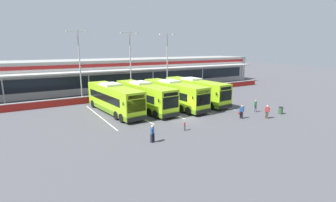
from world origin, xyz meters
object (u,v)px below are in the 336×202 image
object	(u,v)px
lamp_post_east	(167,59)
coach_bus_centre	(174,95)
coach_bus_left_centre	(144,97)
pedestrian_approaching_bus	(255,106)
coach_bus_leftmost	(114,99)
coach_bus_right_centre	(195,91)
pedestrian_near_bin	(152,133)
litter_bin	(281,110)
lamp_post_centre	(130,60)
pedestrian_child	(184,125)
pedestrian_with_handbag	(241,112)
pedestrian_in_dark_coat	(267,111)
lamp_post_west	(80,61)

from	to	relation	value
lamp_post_east	coach_bus_centre	bearing A→B (deg)	-116.87
coach_bus_left_centre	pedestrian_approaching_bus	xyz separation A→B (m)	(11.94, -8.76, -0.91)
coach_bus_leftmost	coach_bus_right_centre	world-z (taller)	same
pedestrian_near_bin	litter_bin	world-z (taller)	pedestrian_near_bin
pedestrian_near_bin	lamp_post_centre	distance (m)	22.99
litter_bin	pedestrian_child	bearing A→B (deg)	175.89
coach_bus_right_centre	pedestrian_with_handbag	xyz separation A→B (m)	(-0.58, -9.85, -0.93)
lamp_post_centre	pedestrian_in_dark_coat	bearing A→B (deg)	-68.60
pedestrian_in_dark_coat	lamp_post_west	distance (m)	27.97
lamp_post_west	coach_bus_right_centre	bearing A→B (deg)	-35.24
coach_bus_right_centre	litter_bin	distance (m)	12.32
pedestrian_with_handbag	lamp_post_centre	size ratio (longest dim) A/B	0.15
lamp_post_centre	lamp_post_east	world-z (taller)	same
coach_bus_centre	pedestrian_in_dark_coat	distance (m)	12.64
pedestrian_approaching_bus	lamp_post_centre	bearing A→B (deg)	117.42
pedestrian_child	pedestrian_approaching_bus	bearing A→B (deg)	6.38
litter_bin	lamp_post_centre	bearing A→B (deg)	118.98
pedestrian_child	litter_bin	world-z (taller)	pedestrian_child
pedestrian_with_handbag	lamp_post_west	xyz separation A→B (m)	(-14.05, 20.18, 5.43)
pedestrian_in_dark_coat	lamp_post_east	size ratio (longest dim) A/B	0.15
pedestrian_approaching_bus	lamp_post_centre	world-z (taller)	lamp_post_centre
pedestrian_in_dark_coat	pedestrian_child	bearing A→B (deg)	172.61
pedestrian_near_bin	lamp_post_west	xyz separation A→B (m)	(-1.26, 21.53, 5.42)
coach_bus_leftmost	pedestrian_child	distance (m)	11.43
pedestrian_near_bin	lamp_post_centre	world-z (taller)	lamp_post_centre
litter_bin	pedestrian_near_bin	bearing A→B (deg)	-179.50
pedestrian_with_handbag	lamp_post_east	world-z (taller)	lamp_post_east
lamp_post_centre	lamp_post_east	bearing A→B (deg)	5.28
pedestrian_with_handbag	lamp_post_centre	world-z (taller)	lamp_post_centre
coach_bus_right_centre	lamp_post_centre	size ratio (longest dim) A/B	1.12
pedestrian_with_handbag	pedestrian_child	world-z (taller)	pedestrian_with_handbag
coach_bus_left_centre	pedestrian_with_handbag	distance (m)	12.85
coach_bus_right_centre	lamp_post_east	world-z (taller)	lamp_post_east
pedestrian_with_handbag	litter_bin	size ratio (longest dim) A/B	1.74
lamp_post_east	pedestrian_in_dark_coat	bearing A→B (deg)	-88.36
coach_bus_centre	coach_bus_right_centre	size ratio (longest dim) A/B	1.00
lamp_post_west	pedestrian_with_handbag	bearing A→B (deg)	-55.15
coach_bus_leftmost	lamp_post_centre	bearing A→B (deg)	55.53
coach_bus_right_centre	pedestrian_approaching_bus	bearing A→B (deg)	-68.87
pedestrian_child	pedestrian_near_bin	size ratio (longest dim) A/B	0.62
coach_bus_leftmost	pedestrian_approaching_bus	bearing A→B (deg)	-30.32
lamp_post_west	lamp_post_centre	xyz separation A→B (m)	(8.29, -0.32, 0.00)
pedestrian_child	pedestrian_approaching_bus	xyz separation A→B (m)	(12.35, 1.38, 0.33)
coach_bus_centre	pedestrian_with_handbag	distance (m)	10.06
lamp_post_west	lamp_post_east	bearing A→B (deg)	1.44
coach_bus_left_centre	lamp_post_west	xyz separation A→B (m)	(-6.02, 10.19, 4.50)
coach_bus_left_centre	lamp_post_east	bearing A→B (deg)	46.52
pedestrian_child	lamp_post_centre	xyz separation A→B (m)	(2.68, 20.02, 5.75)
pedestrian_in_dark_coat	lamp_post_centre	world-z (taller)	lamp_post_centre
lamp_post_east	litter_bin	distance (m)	22.86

